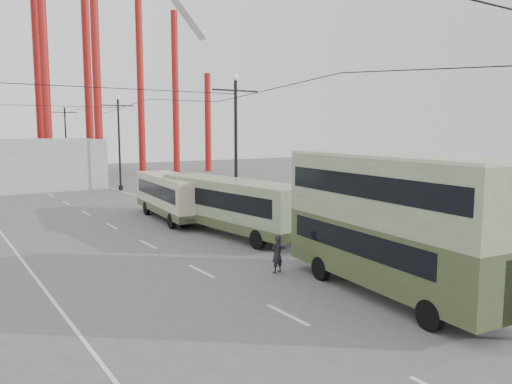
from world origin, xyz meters
TOP-DOWN VIEW (x-y plane):
  - ground at (0.00, 0.00)m, footprint 160.00×160.00m
  - road_markings at (-0.86, 19.70)m, footprint 12.52×120.00m
  - lamp_post_mid at (5.60, 18.00)m, footprint 3.20×0.44m
  - lamp_post_far at (5.60, 40.00)m, footprint 3.20×0.44m
  - lamp_post_distant at (5.60, 62.00)m, footprint 3.20×0.44m
  - double_decker_bus at (3.16, 3.55)m, footprint 3.43×9.64m
  - single_decker_green at (3.92, 15.74)m, footprint 3.63×11.24m
  - single_decker_cream at (3.15, 22.08)m, footprint 3.36×9.60m
  - pedestrian at (1.54, 8.08)m, footprint 0.66×0.50m

SIDE VIEW (x-z plane):
  - ground at x=0.00m, z-range 0.00..0.00m
  - road_markings at x=-0.86m, z-range 0.00..0.01m
  - pedestrian at x=1.54m, z-range 0.00..1.61m
  - single_decker_cream at x=3.15m, z-range 0.19..3.11m
  - single_decker_green at x=3.92m, z-range 0.20..3.32m
  - double_decker_bus at x=3.16m, z-range 0.31..5.37m
  - lamp_post_mid at x=5.60m, z-range 0.02..9.34m
  - lamp_post_far at x=5.60m, z-range 0.02..9.34m
  - lamp_post_distant at x=5.60m, z-range 0.02..9.34m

